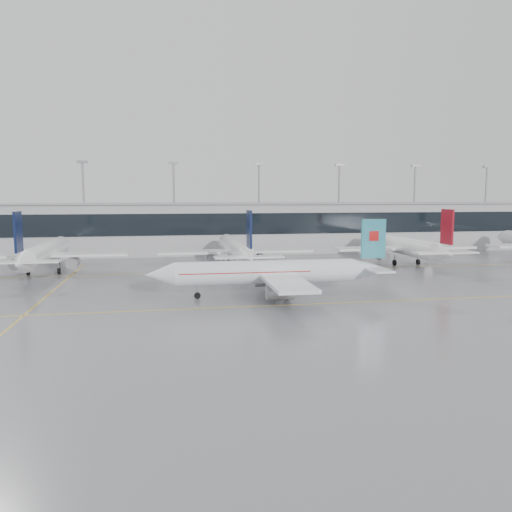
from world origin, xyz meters
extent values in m
plane|color=gray|center=(0.00, 0.00, 0.00)|extent=(320.00, 320.00, 0.00)
cube|color=gold|center=(0.00, 0.00, 0.01)|extent=(120.00, 0.25, 0.01)
cube|color=gold|center=(0.00, 30.00, 0.01)|extent=(120.00, 0.25, 0.01)
cube|color=gold|center=(-30.00, 15.00, 0.01)|extent=(0.25, 60.00, 0.01)
cube|color=#A9A9AD|center=(0.00, 62.00, 6.00)|extent=(180.00, 15.00, 12.00)
cube|color=black|center=(0.00, 54.45, 7.50)|extent=(180.00, 0.20, 5.00)
cube|color=gray|center=(0.00, 62.00, 12.20)|extent=(182.00, 16.00, 0.40)
cylinder|color=gray|center=(-33.00, 68.00, 11.00)|extent=(0.50, 0.50, 22.00)
cube|color=gray|center=(-33.00, 68.00, 22.30)|extent=(2.40, 1.00, 0.60)
cylinder|color=gray|center=(-11.00, 68.00, 11.00)|extent=(0.50, 0.50, 22.00)
cube|color=gray|center=(-11.00, 68.00, 22.30)|extent=(2.40, 1.00, 0.60)
cylinder|color=gray|center=(11.00, 68.00, 11.00)|extent=(0.50, 0.50, 22.00)
cube|color=gray|center=(11.00, 68.00, 22.30)|extent=(2.40, 1.00, 0.60)
cylinder|color=gray|center=(33.00, 68.00, 11.00)|extent=(0.50, 0.50, 22.00)
cube|color=gray|center=(33.00, 68.00, 22.30)|extent=(2.40, 1.00, 0.60)
cylinder|color=gray|center=(55.00, 68.00, 11.00)|extent=(0.50, 0.50, 22.00)
cube|color=gray|center=(55.00, 68.00, 22.30)|extent=(2.40, 1.00, 0.60)
cylinder|color=gray|center=(77.00, 68.00, 11.00)|extent=(0.50, 0.50, 22.00)
cube|color=gray|center=(77.00, 68.00, 22.30)|extent=(2.40, 1.00, 0.60)
cylinder|color=white|center=(0.25, 5.90, 3.47)|extent=(25.03, 3.68, 3.28)
cone|color=white|center=(-14.24, 6.13, 3.47)|extent=(4.05, 3.34, 3.28)
cone|color=white|center=(15.54, 5.65, 3.47)|extent=(5.65, 3.37, 3.28)
cube|color=white|center=(1.75, 5.87, 3.07)|extent=(5.43, 27.14, 0.45)
cube|color=white|center=(15.74, 5.65, 3.77)|extent=(2.97, 10.45, 0.25)
cube|color=teal|center=(15.94, 5.65, 7.90)|extent=(3.61, 0.41, 5.59)
cylinder|color=#96969E|center=(1.17, 1.08, 1.57)|extent=(3.63, 2.16, 2.10)
cylinder|color=#96969E|center=(1.32, 10.68, 1.57)|extent=(3.63, 2.16, 2.10)
cylinder|color=gray|center=(-9.24, 6.05, 1.14)|extent=(0.20, 0.20, 1.38)
cylinder|color=black|center=(-9.24, 6.05, 0.45)|extent=(0.90, 0.31, 0.90)
cylinder|color=gray|center=(2.70, 3.26, 1.24)|extent=(0.24, 0.24, 1.38)
cylinder|color=black|center=(2.70, 3.26, 0.55)|extent=(1.11, 0.47, 1.10)
cylinder|color=gray|center=(2.79, 8.46, 1.24)|extent=(0.24, 0.24, 1.38)
cylinder|color=black|center=(2.79, 8.46, 0.55)|extent=(1.11, 0.47, 1.10)
cube|color=#B70F0F|center=(15.94, 5.65, 8.31)|extent=(1.41, 0.47, 1.40)
cube|color=#B70F0F|center=(-2.75, 5.95, 3.67)|extent=(18.05, 3.60, 0.12)
cylinder|color=white|center=(-35.00, 35.00, 3.80)|extent=(3.59, 27.36, 3.59)
cone|color=white|center=(-35.00, 50.68, 3.80)|extent=(3.59, 4.00, 3.59)
cone|color=white|center=(-35.00, 18.52, 3.80)|extent=(3.59, 5.60, 3.59)
cube|color=white|center=(-35.00, 33.50, 3.40)|extent=(29.64, 5.00, 0.45)
cube|color=white|center=(-35.00, 18.32, 4.10)|extent=(11.40, 2.80, 0.25)
cube|color=#0B1538|center=(-35.00, 18.12, 8.66)|extent=(0.35, 3.60, 6.12)
cylinder|color=#96969E|center=(-39.80, 34.00, 1.90)|extent=(2.10, 3.60, 2.10)
cylinder|color=#96969E|center=(-30.20, 34.00, 1.90)|extent=(2.10, 3.60, 2.10)
cylinder|color=gray|center=(-35.00, 45.68, 1.23)|extent=(0.20, 0.20, 1.56)
cylinder|color=black|center=(-35.00, 45.68, 0.45)|extent=(0.30, 0.90, 0.90)
cylinder|color=gray|center=(-37.60, 32.50, 1.33)|extent=(0.24, 0.24, 1.56)
cylinder|color=black|center=(-37.60, 32.50, 0.55)|extent=(0.45, 1.10, 1.10)
cylinder|color=gray|center=(-32.40, 32.50, 1.33)|extent=(0.24, 0.24, 1.56)
cylinder|color=black|center=(-32.40, 32.50, 0.55)|extent=(0.45, 1.10, 1.10)
cylinder|color=white|center=(0.00, 35.00, 3.80)|extent=(3.59, 27.36, 3.59)
cone|color=white|center=(0.00, 50.68, 3.80)|extent=(3.59, 4.00, 3.59)
cone|color=white|center=(0.00, 18.52, 3.80)|extent=(3.59, 5.60, 3.59)
cube|color=white|center=(0.00, 33.50, 3.40)|extent=(29.64, 5.00, 0.45)
cube|color=white|center=(0.00, 18.32, 4.10)|extent=(11.40, 2.80, 0.25)
cube|color=#0B1538|center=(0.00, 18.12, 8.66)|extent=(0.35, 3.60, 6.12)
cylinder|color=#96969E|center=(-4.80, 34.00, 1.90)|extent=(2.10, 3.60, 2.10)
cylinder|color=#96969E|center=(4.80, 34.00, 1.90)|extent=(2.10, 3.60, 2.10)
cylinder|color=gray|center=(0.00, 45.68, 1.23)|extent=(0.20, 0.20, 1.56)
cylinder|color=black|center=(0.00, 45.68, 0.45)|extent=(0.30, 0.90, 0.90)
cylinder|color=gray|center=(-2.60, 32.50, 1.33)|extent=(0.24, 0.24, 1.56)
cylinder|color=black|center=(-2.60, 32.50, 0.55)|extent=(0.45, 1.10, 1.10)
cylinder|color=gray|center=(2.60, 32.50, 1.33)|extent=(0.24, 0.24, 1.56)
cylinder|color=black|center=(2.60, 32.50, 0.55)|extent=(0.45, 1.10, 1.10)
cylinder|color=white|center=(35.00, 35.00, 3.80)|extent=(3.59, 27.36, 3.59)
cone|color=white|center=(35.00, 50.68, 3.80)|extent=(3.59, 4.00, 3.59)
cone|color=white|center=(35.00, 18.52, 3.80)|extent=(3.59, 5.60, 3.59)
cube|color=white|center=(35.00, 33.50, 3.40)|extent=(29.64, 5.00, 0.45)
cube|color=white|center=(35.00, 18.32, 4.10)|extent=(11.40, 2.80, 0.25)
cube|color=maroon|center=(35.00, 18.12, 8.66)|extent=(0.35, 3.60, 6.12)
cylinder|color=#96969E|center=(30.20, 34.00, 1.90)|extent=(2.10, 3.60, 2.10)
cylinder|color=#96969E|center=(39.80, 34.00, 1.90)|extent=(2.10, 3.60, 2.10)
cylinder|color=gray|center=(35.00, 45.68, 1.23)|extent=(0.20, 0.20, 1.56)
cylinder|color=black|center=(35.00, 45.68, 0.45)|extent=(0.30, 0.90, 0.90)
cylinder|color=gray|center=(32.40, 32.50, 1.33)|extent=(0.24, 0.24, 1.56)
cylinder|color=black|center=(32.40, 32.50, 0.55)|extent=(0.45, 1.10, 1.10)
cylinder|color=gray|center=(37.60, 32.50, 1.33)|extent=(0.24, 0.24, 1.56)
cylinder|color=black|center=(37.60, 32.50, 0.55)|extent=(0.45, 1.10, 1.10)
cone|color=white|center=(70.00, 50.68, 3.80)|extent=(3.59, 4.00, 3.59)
camera|label=1|loc=(-13.38, -61.31, 13.93)|focal=35.00mm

